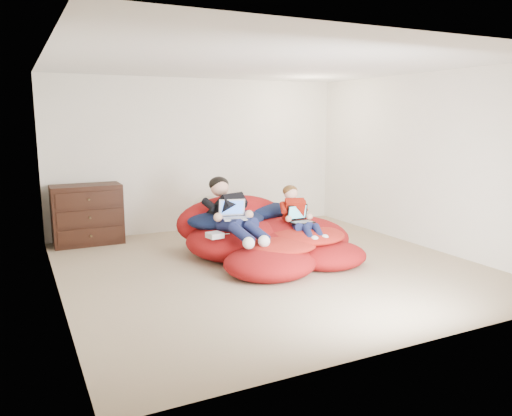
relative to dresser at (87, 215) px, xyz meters
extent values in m
cube|color=tan|center=(1.90, -2.24, -0.57)|extent=(5.10, 5.10, 0.25)
cube|color=white|center=(1.90, 0.27, 0.80)|extent=(5.10, 0.02, 2.50)
cube|color=white|center=(1.90, -4.75, 0.80)|extent=(5.10, 0.02, 2.50)
cube|color=white|center=(-0.61, -2.24, 0.80)|extent=(0.02, 5.10, 2.50)
cube|color=white|center=(4.41, -2.24, 0.80)|extent=(0.02, 5.10, 2.50)
cube|color=silver|center=(1.90, -2.24, 2.06)|extent=(5.10, 5.10, 0.02)
cube|color=black|center=(0.00, 0.01, 0.00)|extent=(0.99, 0.50, 0.89)
cube|color=black|center=(0.00, -0.25, -0.27)|extent=(0.89, 0.02, 0.21)
cylinder|color=#4C3F26|center=(0.00, -0.27, -0.27)|extent=(0.03, 0.06, 0.03)
cube|color=black|center=(0.00, -0.25, 0.00)|extent=(0.89, 0.02, 0.21)
cylinder|color=#4C3F26|center=(0.00, -0.27, 0.00)|extent=(0.03, 0.06, 0.03)
cube|color=black|center=(0.00, -0.25, 0.27)|extent=(0.89, 0.02, 0.21)
cylinder|color=#4C3F26|center=(0.00, -0.27, 0.27)|extent=(0.03, 0.06, 0.03)
ellipsoid|color=#A81314|center=(1.77, -1.60, -0.23)|extent=(1.50, 1.35, 0.54)
ellipsoid|color=#A81314|center=(2.53, -1.72, -0.25)|extent=(1.60, 1.55, 0.58)
ellipsoid|color=#A81314|center=(2.15, -2.10, -0.27)|extent=(1.33, 1.06, 0.43)
ellipsoid|color=#A81314|center=(1.75, -2.51, -0.31)|extent=(1.15, 1.05, 0.38)
ellipsoid|color=#A81314|center=(2.59, -2.50, -0.32)|extent=(1.02, 0.93, 0.33)
ellipsoid|color=#A81314|center=(1.85, -1.16, -0.05)|extent=(1.67, 0.74, 0.74)
ellipsoid|color=#101A3C|center=(1.65, -1.39, 0.03)|extent=(1.10, 0.90, 0.28)
ellipsoid|color=#101A3C|center=(2.31, -1.25, 0.07)|extent=(0.95, 0.66, 0.23)
ellipsoid|color=red|center=(2.47, -2.15, -0.11)|extent=(1.04, 1.04, 0.19)
ellipsoid|color=red|center=(1.99, -2.36, -0.15)|extent=(0.91, 0.82, 0.16)
ellipsoid|color=beige|center=(1.53, -1.04, 0.17)|extent=(0.47, 0.30, 0.30)
cube|color=black|center=(1.59, -1.53, 0.20)|extent=(0.50, 0.60, 0.47)
sphere|color=#E4A78B|center=(1.59, -1.33, 0.47)|extent=(0.25, 0.25, 0.25)
ellipsoid|color=black|center=(1.59, -1.30, 0.52)|extent=(0.28, 0.26, 0.21)
cylinder|color=#151B43|center=(1.48, -1.92, 0.07)|extent=(0.28, 0.43, 0.22)
cylinder|color=#151B43|center=(1.48, -2.28, 0.03)|extent=(0.25, 0.41, 0.26)
sphere|color=white|center=(1.48, -2.48, -0.04)|extent=(0.15, 0.15, 0.15)
cylinder|color=#151B43|center=(1.69, -1.92, 0.07)|extent=(0.28, 0.43, 0.22)
cylinder|color=#151B43|center=(1.69, -2.28, 0.03)|extent=(0.25, 0.41, 0.26)
sphere|color=white|center=(1.69, -2.48, -0.04)|extent=(0.15, 0.15, 0.15)
cube|color=#A31B0E|center=(2.44, -1.90, 0.15)|extent=(0.34, 0.35, 0.41)
sphere|color=#E4A78B|center=(2.44, -1.81, 0.40)|extent=(0.19, 0.19, 0.19)
ellipsoid|color=#4C3114|center=(2.44, -1.79, 0.43)|extent=(0.21, 0.19, 0.16)
cylinder|color=#151B43|center=(2.36, -2.12, 0.00)|extent=(0.20, 0.32, 0.17)
cylinder|color=#151B43|center=(2.36, -2.39, -0.03)|extent=(0.18, 0.31, 0.19)
sphere|color=white|center=(2.36, -2.54, -0.08)|extent=(0.11, 0.11, 0.11)
cylinder|color=#151B43|center=(2.52, -2.12, 0.00)|extent=(0.20, 0.32, 0.17)
cylinder|color=#151B43|center=(2.52, -2.39, -0.03)|extent=(0.18, 0.31, 0.19)
sphere|color=white|center=(2.52, -2.54, -0.08)|extent=(0.11, 0.11, 0.11)
cube|color=silver|center=(1.59, -1.91, 0.14)|extent=(0.39, 0.32, 0.01)
cube|color=gray|center=(1.59, -1.92, 0.15)|extent=(0.31, 0.20, 0.00)
cube|color=silver|center=(1.59, -1.75, 0.26)|extent=(0.35, 0.17, 0.23)
cube|color=#4070DC|center=(1.59, -1.76, 0.27)|extent=(0.30, 0.13, 0.19)
cube|color=black|center=(2.44, -2.11, 0.06)|extent=(0.31, 0.22, 0.01)
cube|color=gray|center=(2.44, -2.12, 0.06)|extent=(0.26, 0.13, 0.00)
cube|color=black|center=(2.44, -1.98, 0.17)|extent=(0.30, 0.06, 0.21)
cube|color=#4DA2B5|center=(2.44, -1.99, 0.17)|extent=(0.27, 0.04, 0.17)
cube|color=silver|center=(1.26, -1.97, -0.03)|extent=(0.20, 0.20, 0.07)
camera|label=1|loc=(-0.95, -7.64, 1.42)|focal=35.00mm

